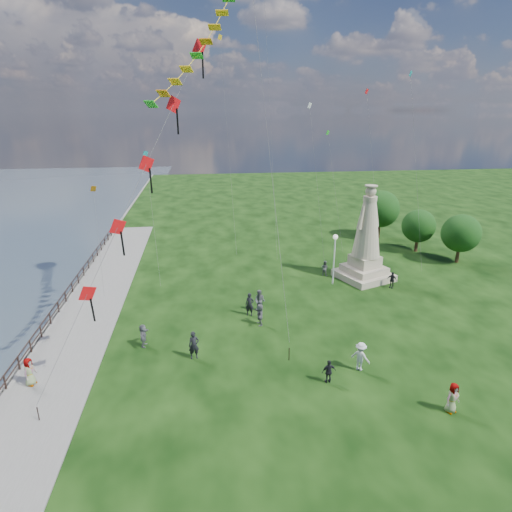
{
  "coord_description": "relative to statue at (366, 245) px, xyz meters",
  "views": [
    {
      "loc": [
        -4.7,
        -20.5,
        15.3
      ],
      "look_at": [
        -1.0,
        8.0,
        5.5
      ],
      "focal_mm": 30.0,
      "sensor_mm": 36.0,
      "label": 1
    }
  ],
  "objects": [
    {
      "name": "small_kites",
      "position": [
        -7.25,
        7.61,
        10.54
      ],
      "size": [
        31.52,
        15.05,
        29.1
      ],
      "color": "teal",
      "rests_on": "ground"
    },
    {
      "name": "person_6",
      "position": [
        -11.76,
        -6.37,
        -2.46
      ],
      "size": [
        0.78,
        0.65,
        1.85
      ],
      "primitive_type": "imported",
      "rotation": [
        0.0,
        0.0,
        -0.35
      ],
      "color": "black",
      "rests_on": "ground"
    },
    {
      "name": "person_5",
      "position": [
        -19.47,
        -10.06,
        -2.58
      ],
      "size": [
        0.77,
        1.55,
        1.62
      ],
      "primitive_type": "imported",
      "rotation": [
        0.0,
        0.0,
        1.49
      ],
      "color": "#595960",
      "rests_on": "ground"
    },
    {
      "name": "person_10",
      "position": [
        -25.48,
        -13.81,
        -2.52
      ],
      "size": [
        0.74,
        0.96,
        1.73
      ],
      "primitive_type": "imported",
      "rotation": [
        0.0,
        0.0,
        1.27
      ],
      "color": "#595960",
      "rests_on": "ground"
    },
    {
      "name": "person_7",
      "position": [
        -3.53,
        1.22,
        -2.63
      ],
      "size": [
        0.85,
        0.82,
        1.51
      ],
      "primitive_type": "imported",
      "rotation": [
        0.0,
        0.0,
        2.44
      ],
      "color": "#595960",
      "rests_on": "ground"
    },
    {
      "name": "person_11",
      "position": [
        -11.18,
        -8.01,
        -2.54
      ],
      "size": [
        0.79,
        1.62,
        1.7
      ],
      "primitive_type": "imported",
      "rotation": [
        0.0,
        0.0,
        4.78
      ],
      "color": "#595960",
      "rests_on": "ground"
    },
    {
      "name": "statue",
      "position": [
        0.0,
        0.0,
        0.0
      ],
      "size": [
        5.71,
        5.71,
        8.97
      ],
      "rotation": [
        0.0,
        0.0,
        0.37
      ],
      "color": "tan",
      "rests_on": "ground"
    },
    {
      "name": "person_2",
      "position": [
        -5.84,
        -14.68,
        -2.45
      ],
      "size": [
        1.3,
        1.29,
        1.87
      ],
      "primitive_type": "imported",
      "rotation": [
        0.0,
        0.0,
        2.38
      ],
      "color": "silver",
      "rests_on": "ground"
    },
    {
      "name": "tree_row",
      "position": [
        8.79,
        8.71,
        -0.01
      ],
      "size": [
        8.83,
        14.26,
        5.99
      ],
      "color": "#382314",
      "rests_on": "ground"
    },
    {
      "name": "person_4",
      "position": [
        -2.4,
        -19.08,
        -2.52
      ],
      "size": [
        0.97,
        0.75,
        1.73
      ],
      "primitive_type": "imported",
      "rotation": [
        0.0,
        0.0,
        0.31
      ],
      "color": "#595960",
      "rests_on": "ground"
    },
    {
      "name": "waterfront",
      "position": [
        -25.72,
        -7.09,
        -3.45
      ],
      "size": [
        200.0,
        200.0,
        1.51
      ],
      "color": "#2D3944",
      "rests_on": "ground"
    },
    {
      "name": "person_0",
      "position": [
        -16.04,
        -12.05,
        -2.44
      ],
      "size": [
        0.76,
        0.57,
        1.9
      ],
      "primitive_type": "imported",
      "rotation": [
        0.0,
        0.0,
        0.18
      ],
      "color": "black",
      "rests_on": "ground"
    },
    {
      "name": "person_1",
      "position": [
        -10.88,
        -5.8,
        -2.48
      ],
      "size": [
        1.04,
        0.91,
        1.82
      ],
      "primitive_type": "imported",
      "rotation": [
        0.0,
        0.0,
        -0.51
      ],
      "color": "#595960",
      "rests_on": "ground"
    },
    {
      "name": "person_9",
      "position": [
        1.68,
        -2.52,
        -2.64
      ],
      "size": [
        0.95,
        0.93,
        1.5
      ],
      "primitive_type": "imported",
      "rotation": [
        0.0,
        0.0,
        -0.76
      ],
      "color": "black",
      "rests_on": "ground"
    },
    {
      "name": "lamppost",
      "position": [
        -3.35,
        -0.94,
        0.05
      ],
      "size": [
        0.44,
        0.44,
        4.76
      ],
      "color": "silver",
      "rests_on": "ground"
    },
    {
      "name": "red_kite_train",
      "position": [
        -18.32,
        -11.5,
        8.57
      ],
      "size": [
        9.52,
        9.35,
        19.36
      ],
      "color": "black",
      "rests_on": "ground"
    },
    {
      "name": "person_3",
      "position": [
        -8.15,
        -15.72,
        -2.64
      ],
      "size": [
        0.92,
        0.55,
        1.49
      ],
      "primitive_type": "imported",
      "rotation": [
        0.0,
        0.0,
        3.27
      ],
      "color": "black",
      "rests_on": "ground"
    }
  ]
}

